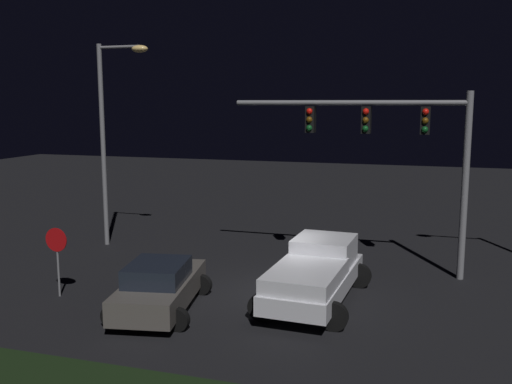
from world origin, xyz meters
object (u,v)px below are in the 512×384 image
stop_sign (57,249)px  traffic_signal_gantry (393,138)px  street_lamp_left (111,122)px  car_sedan (160,286)px  pickup_truck (316,270)px

stop_sign → traffic_signal_gantry: bearing=29.9°
street_lamp_left → traffic_signal_gantry: bearing=-3.6°
car_sedan → stop_sign: bearing=77.2°
car_sedan → street_lamp_left: street_lamp_left is taller
car_sedan → stop_sign: (-3.64, 0.18, 0.82)m
pickup_truck → traffic_signal_gantry: 5.71m
pickup_truck → stop_sign: bearing=107.3°
traffic_signal_gantry → street_lamp_left: street_lamp_left is taller
pickup_truck → street_lamp_left: size_ratio=0.65×
traffic_signal_gantry → street_lamp_left: bearing=176.4°
traffic_signal_gantry → stop_sign: size_ratio=3.73×
car_sedan → stop_sign: 3.74m
traffic_signal_gantry → stop_sign: bearing=-150.1°
street_lamp_left → car_sedan: bearing=-50.6°
street_lamp_left → pickup_truck: bearing=-24.5°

